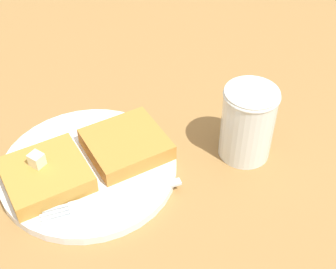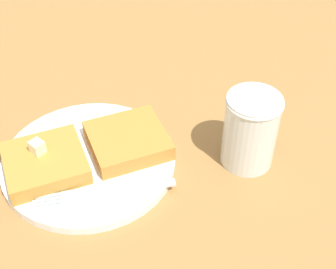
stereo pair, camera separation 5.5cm
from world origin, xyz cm
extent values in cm
cube|color=olive|center=(0.00, 0.00, 1.18)|extent=(118.84, 118.84, 2.36)
cylinder|color=white|center=(-1.21, 3.09, 2.92)|extent=(21.09, 21.09, 1.11)
torus|color=#513626|center=(-1.21, 3.09, 3.08)|extent=(21.09, 21.09, 0.80)
cube|color=#B48133|center=(-6.29, 2.82, 4.52)|extent=(9.56, 9.20, 2.09)
cube|color=#BF7C32|center=(3.87, 3.35, 4.52)|extent=(9.56, 9.20, 2.09)
cube|color=#F0E9B7|center=(-6.73, 3.76, 6.34)|extent=(1.98, 2.03, 1.55)
cube|color=silver|center=(2.39, -3.65, 3.66)|extent=(10.03, 2.15, 0.36)
cube|color=silver|center=(-3.96, -2.84, 3.66)|extent=(3.05, 2.53, 0.36)
cube|color=silver|center=(-7.04, -3.28, 3.66)|extent=(3.21, 0.72, 0.36)
cube|color=silver|center=(-6.97, -2.74, 3.66)|extent=(3.21, 0.72, 0.36)
cube|color=silver|center=(-6.90, -2.19, 3.66)|extent=(3.21, 0.72, 0.36)
cube|color=silver|center=(-6.84, -1.65, 3.66)|extent=(3.21, 0.72, 0.36)
cylinder|color=#391206|center=(17.34, -2.42, 5.08)|extent=(5.86, 5.86, 5.44)
cylinder|color=silver|center=(17.34, -2.42, 7.10)|extent=(6.37, 6.37, 9.48)
torus|color=silver|center=(17.34, -2.42, 11.39)|extent=(6.61, 6.61, 0.50)
camera|label=1|loc=(-10.16, -35.76, 43.76)|focal=50.00mm
camera|label=2|loc=(-5.13, -37.89, 43.76)|focal=50.00mm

